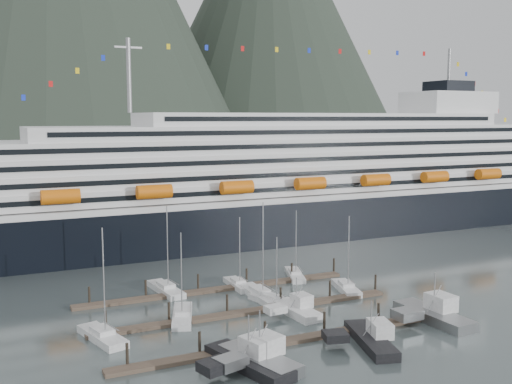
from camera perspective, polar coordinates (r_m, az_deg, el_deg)
ground at (r=91.31m, az=2.99°, el=-11.59°), size 1600.00×1600.00×0.00m
cruise_ship at (r=150.09m, az=3.31°, el=0.52°), size 210.00×30.40×50.30m
dock_near at (r=80.77m, az=3.21°, el=-13.91°), size 48.18×2.28×3.20m
dock_mid at (r=91.76m, az=-0.70°, el=-11.28°), size 48.18×2.28×3.20m
dock_far at (r=103.21m, az=-3.71°, el=-9.20°), size 48.18×2.28×3.20m
sailboat_a at (r=83.86m, az=-14.42°, el=-13.21°), size 5.24×10.31×15.78m
sailboat_b at (r=89.82m, az=-7.03°, el=-11.67°), size 6.04×10.69×13.55m
sailboat_c at (r=95.92m, az=1.59°, el=-10.40°), size 4.92×9.54×11.34m
sailboat_d at (r=99.08m, az=0.36°, el=-9.80°), size 2.90×12.04×16.42m
sailboat_e at (r=103.23m, az=-8.58°, el=-9.18°), size 3.89×10.92×15.34m
sailboat_f at (r=105.04m, az=-1.72°, el=-8.83°), size 2.71×8.60×12.86m
sailboat_g at (r=111.45m, az=3.73°, el=-7.91°), size 5.49×10.02×13.01m
sailboat_h at (r=103.98m, az=8.59°, el=-9.07°), size 5.02×9.55×13.46m
trawler_a at (r=72.90m, az=-0.80°, el=-15.79°), size 10.16×13.39×7.09m
trawler_b at (r=73.45m, az=0.26°, el=-15.58°), size 9.64×12.10×7.50m
trawler_c at (r=81.14m, az=10.76°, el=-13.53°), size 9.62×12.90×6.34m
trawler_d at (r=91.95m, az=16.49°, el=-11.11°), size 9.92×13.41×7.93m
trawler_e at (r=91.18m, az=3.79°, el=-11.08°), size 7.49×9.82×6.20m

